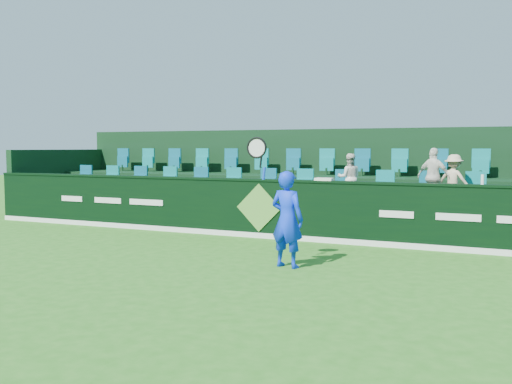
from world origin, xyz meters
The scene contains 13 objects.
ground centered at (0.00, 0.00, 0.00)m, with size 60.00×60.00×0.00m, color #276E1A.
sponsor_hoarding centered at (0.00, 4.00, 0.67)m, with size 16.00×0.25×1.35m.
stand_tier_front centered at (0.00, 5.10, 0.40)m, with size 16.00×2.00×0.80m, color black.
stand_tier_back centered at (0.00, 7.00, 0.65)m, with size 16.00×1.80×1.30m, color black.
stand_rear centered at (0.00, 7.44, 1.22)m, with size 16.00×4.10×2.60m.
seat_row_front centered at (0.00, 5.50, 1.10)m, with size 13.50×0.50×0.60m, color #0D5E75.
seat_row_back centered at (0.00, 7.30, 1.60)m, with size 13.50×0.50×0.60m, color #0D5E75.
tennis_player centered at (1.74, 1.21, 0.85)m, with size 1.07×0.50×2.27m.
spectator_left centered at (1.76, 5.12, 1.36)m, with size 0.55×0.43×1.13m, color silver.
spectator_middle centered at (3.66, 5.12, 1.43)m, with size 0.74×0.31×1.26m, color white.
spectator_right centered at (4.08, 5.12, 1.36)m, with size 0.72×0.42×1.12m, color beige.
towel centered at (1.51, 4.00, 1.38)m, with size 0.38×0.25×0.06m, color white.
drinks_bottle centered at (4.72, 4.00, 1.45)m, with size 0.06×0.06×0.20m, color silver.
Camera 1 is at (5.31, -7.87, 2.07)m, focal length 40.00 mm.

